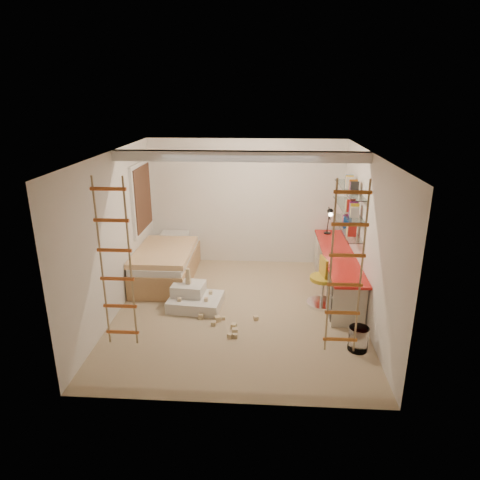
# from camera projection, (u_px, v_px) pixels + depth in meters

# --- Properties ---
(floor) EXTENTS (4.50, 4.50, 0.00)m
(floor) POSITION_uv_depth(u_px,v_px,m) (239.00, 311.00, 7.14)
(floor) COLOR tan
(floor) RESTS_ON ground
(ceiling_beam) EXTENTS (4.00, 0.18, 0.16)m
(ceiling_beam) POSITION_uv_depth(u_px,v_px,m) (240.00, 156.00, 6.60)
(ceiling_beam) COLOR white
(ceiling_beam) RESTS_ON ceiling
(window_frame) EXTENTS (0.06, 1.15, 1.35)m
(window_frame) POSITION_uv_depth(u_px,v_px,m) (141.00, 198.00, 8.16)
(window_frame) COLOR white
(window_frame) RESTS_ON wall_left
(window_blind) EXTENTS (0.02, 1.00, 1.20)m
(window_blind) POSITION_uv_depth(u_px,v_px,m) (143.00, 198.00, 8.16)
(window_blind) COLOR #4C2D1E
(window_blind) RESTS_ON window_frame
(rope_ladder_left) EXTENTS (0.41, 0.04, 2.13)m
(rope_ladder_left) POSITION_uv_depth(u_px,v_px,m) (116.00, 265.00, 5.07)
(rope_ladder_left) COLOR #D95A25
(rope_ladder_left) RESTS_ON ceiling
(rope_ladder_right) EXTENTS (0.41, 0.04, 2.13)m
(rope_ladder_right) POSITION_uv_depth(u_px,v_px,m) (346.00, 270.00, 4.91)
(rope_ladder_right) COLOR #BD6820
(rope_ladder_right) RESTS_ON ceiling
(waste_bin) EXTENTS (0.28, 0.28, 0.35)m
(waste_bin) POSITION_uv_depth(u_px,v_px,m) (358.00, 339.00, 6.00)
(waste_bin) COLOR white
(waste_bin) RESTS_ON floor
(desk) EXTENTS (0.56, 2.80, 0.75)m
(desk) POSITION_uv_depth(u_px,v_px,m) (337.00, 271.00, 7.72)
(desk) COLOR red
(desk) RESTS_ON floor
(shelves) EXTENTS (0.25, 1.80, 0.71)m
(shelves) POSITION_uv_depth(u_px,v_px,m) (348.00, 208.00, 7.60)
(shelves) COLOR white
(shelves) RESTS_ON wall_right
(bed) EXTENTS (1.02, 2.00, 0.69)m
(bed) POSITION_uv_depth(u_px,v_px,m) (167.00, 263.00, 8.27)
(bed) COLOR #AD7F51
(bed) RESTS_ON floor
(task_lamp) EXTENTS (0.14, 0.36, 0.57)m
(task_lamp) POSITION_uv_depth(u_px,v_px,m) (330.00, 217.00, 8.39)
(task_lamp) COLOR black
(task_lamp) RESTS_ON desk
(swivel_chair) EXTENTS (0.59, 0.59, 0.85)m
(swivel_chair) POSITION_uv_depth(u_px,v_px,m) (322.00, 288.00, 7.24)
(swivel_chair) COLOR gold
(swivel_chair) RESTS_ON floor
(play_platform) EXTENTS (0.93, 0.75, 0.38)m
(play_platform) POSITION_uv_depth(u_px,v_px,m) (194.00, 298.00, 7.25)
(play_platform) COLOR silver
(play_platform) RESTS_ON floor
(toy_blocks) EXTENTS (1.33, 1.11, 0.65)m
(toy_blocks) POSITION_uv_depth(u_px,v_px,m) (213.00, 308.00, 6.85)
(toy_blocks) COLOR #CCB284
(toy_blocks) RESTS_ON floor
(books) EXTENTS (0.14, 0.64, 0.92)m
(books) POSITION_uv_depth(u_px,v_px,m) (348.00, 202.00, 7.57)
(books) COLOR red
(books) RESTS_ON shelves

